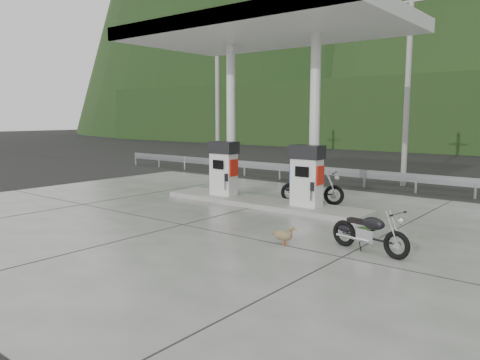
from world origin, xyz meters
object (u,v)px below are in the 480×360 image
Objects in this scene: motorcycle_left at (312,190)px; duck at (283,236)px; gas_pump_right at (307,176)px; motorcycle_right at (369,233)px; gas_pump_left at (224,168)px.

motorcycle_left is 5.00m from duck.
motorcycle_left is (-0.48, 1.17, -0.60)m from gas_pump_right.
gas_pump_left is at bearing 167.07° from motorcycle_right.
gas_pump_right is at bearing 105.31° from duck.
motorcycle_right is at bearing -65.09° from motorcycle_left.
gas_pump_right reaches higher than duck.
gas_pump_left reaches higher than motorcycle_left.
motorcycle_left is at bearing 105.20° from duck.
gas_pump_right is (3.20, 0.00, 0.00)m from gas_pump_left.
gas_pump_left and gas_pump_right have the same top height.
motorcycle_left reaches higher than motorcycle_right.
gas_pump_right is at bearing -84.96° from motorcycle_left.
gas_pump_left is 7.00m from motorcycle_right.
gas_pump_left is 5.84m from duck.
motorcycle_left is at bearing 112.47° from gas_pump_right.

